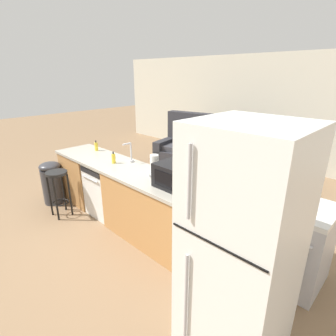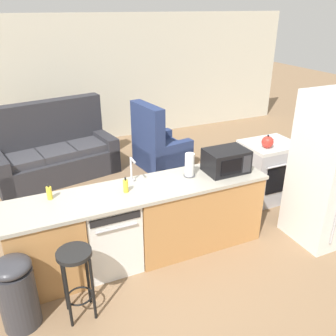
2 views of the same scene
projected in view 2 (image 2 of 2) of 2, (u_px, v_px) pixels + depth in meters
The scene contains 16 objects.
ground_plane at pixel (133, 257), 4.23m from camera, with size 24.00×24.00×0.00m, color #896B4C.
wall_back at pixel (77, 82), 7.27m from camera, with size 10.00×0.06×2.60m.
kitchen_counter at pixel (151, 223), 4.14m from camera, with size 2.94×0.66×0.90m.
dishwasher at pixel (110, 233), 3.96m from camera, with size 0.58×0.61×0.84m.
stove_range at pixel (267, 171), 5.37m from camera, with size 0.76×0.68×0.90m.
refrigerator at pixel (330, 170), 4.26m from camera, with size 0.72×0.73×1.87m.
microwave at pixel (226, 161), 4.25m from camera, with size 0.50×0.37×0.28m.
sink_faucet at pixel (132, 171), 4.00m from camera, with size 0.07×0.18×0.30m.
paper_towel_roll at pixel (190, 165), 4.13m from camera, with size 0.14×0.14×0.28m.
soap_bottle at pixel (126, 186), 3.80m from camera, with size 0.06×0.06×0.18m.
dish_soap_bottle at pixel (49, 193), 3.66m from camera, with size 0.06×0.06×0.18m.
kettle at pixel (268, 142), 4.98m from camera, with size 0.21×0.17×0.19m.
bar_stool at pixel (76, 270), 3.24m from camera, with size 0.32×0.32×0.74m.
trash_bin at pixel (17, 292), 3.20m from camera, with size 0.35×0.35×0.74m.
couch at pixel (53, 154), 6.13m from camera, with size 2.14×1.27×1.27m.
armchair at pixel (158, 149), 6.45m from camera, with size 0.92×0.96×1.20m.
Camera 2 is at (-1.01, -3.27, 2.74)m, focal length 38.00 mm.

